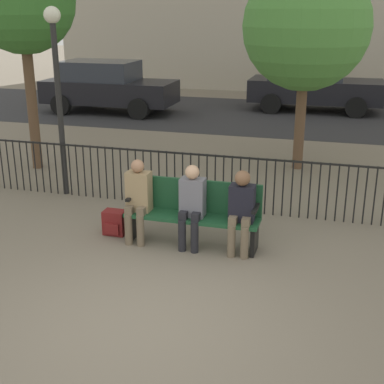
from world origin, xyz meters
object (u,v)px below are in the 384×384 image
Objects in this scene: backpack at (115,223)px; park_bench at (194,210)px; tree_0 at (306,27)px; parked_car_0 at (313,85)px; lamp_post at (57,72)px; parked_car_2 at (107,86)px; seated_person_0 at (138,197)px; seated_person_1 at (192,202)px; seated_person_2 at (241,208)px; tree_1 at (22,1)px.

park_bench is at bearing 0.76° from backpack.
tree_0 reaches higher than parked_car_0.
parked_car_2 is at bearing 108.76° from lamp_post.
seated_person_1 is at bearing -0.08° from seated_person_0.
backpack is (-0.43, 0.11, -0.49)m from seated_person_0.
parked_car_2 is at bearing 114.75° from backpack.
parked_car_0 is at bearing 81.34° from seated_person_0.
parked_car_2 is (-4.19, 9.09, 0.66)m from backpack.
seated_person_2 is 1.98m from backpack.
tree_0 is (1.09, 4.25, 2.36)m from park_bench.
parked_car_0 reaches higher than seated_person_0.
seated_person_0 is 1.49m from seated_person_2.
seated_person_1 is 0.29× the size of tree_0.
tree_0 is at bearing 61.60° from backpack.
parked_car_2 is (-5.41, 9.07, 0.34)m from park_bench.
seated_person_1 is 1.32m from backpack.
seated_person_2 is at bearing -0.09° from seated_person_0.
tree_1 reaches higher than seated_person_1.
seated_person_0 is at bearing -113.18° from tree_0.
backpack is (-1.22, -0.02, -0.32)m from park_bench.
seated_person_0 reaches higher than park_bench.
parked_car_0 reaches higher than seated_person_1.
tree_1 is at bearing 146.35° from park_bench.
seated_person_1 is 1.02× the size of seated_person_2.
seated_person_0 is (-0.79, -0.13, 0.17)m from park_bench.
park_bench is at bearing -27.26° from lamp_post.
tree_1 is (-4.92, 2.94, 2.67)m from seated_person_2.
park_bench is 0.44× the size of tree_1.
backpack is at bearing -65.25° from parked_car_2.
parked_car_2 is (-6.33, -2.02, 0.00)m from parked_car_0.
tree_0 reaches higher than backpack.
lamp_post is at bearing 142.10° from seated_person_0.
lamp_post is (-2.82, 1.45, 1.68)m from park_bench.
parked_car_0 is at bearing 85.24° from park_bench.
lamp_post is at bearing -144.40° from tree_0.
park_bench is 10.57m from parked_car_2.
tree_1 is (-4.22, 2.93, 2.66)m from seated_person_1.
parked_car_2 is (-6.50, 4.82, -2.02)m from tree_0.
parked_car_0 reaches higher than backpack.
tree_0 is at bearing 15.26° from tree_1.
lamp_post is (1.39, -1.35, -1.15)m from tree_1.
park_bench is 1.57× the size of seated_person_0.
lamp_post is at bearing -71.24° from parked_car_2.
lamp_post is (-1.60, 1.47, 2.00)m from backpack.
park_bench reaches higher than backpack.
seated_person_0 reaches higher than seated_person_2.
seated_person_0 is at bearing -14.77° from backpack.
seated_person_2 is at bearing -95.02° from tree_0.
seated_person_1 reaches higher than park_bench.
park_bench is at bearing -94.76° from parked_car_0.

